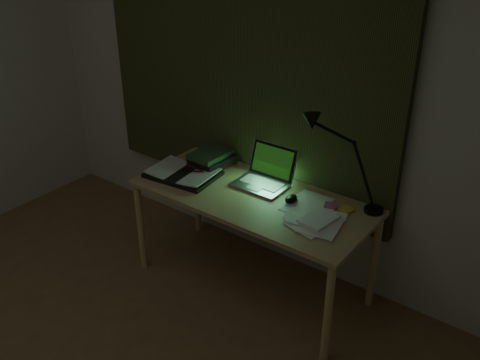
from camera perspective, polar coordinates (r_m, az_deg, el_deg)
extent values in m
cube|color=silver|center=(3.45, 0.45, 11.28)|extent=(3.50, 0.00, 2.50)
cube|color=#282E17|center=(3.37, 0.05, 14.38)|extent=(2.20, 0.06, 2.00)
ellipsoid|color=black|center=(3.12, 5.47, -2.01)|extent=(0.07, 0.11, 0.04)
cube|color=gold|center=(3.08, 11.28, -3.14)|extent=(0.08, 0.08, 0.01)
cube|color=#CB4F7C|center=(3.10, 9.60, -2.75)|extent=(0.08, 0.08, 0.01)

